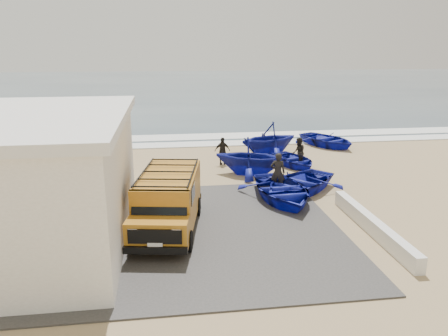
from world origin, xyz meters
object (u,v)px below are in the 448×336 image
fisherman_front (278,172)px  fisherman_middle (299,153)px  boat_mid_left (251,156)px  boat_mid_right (294,160)px  boat_near_left (281,190)px  parapet (372,226)px  fisherman_back (222,151)px  boat_far_right (327,140)px  van (168,199)px  boat_near_right (297,183)px  boat_far_left (269,138)px

fisherman_front → fisherman_middle: size_ratio=1.11×
boat_mid_left → boat_mid_right: 3.00m
boat_near_left → fisherman_middle: size_ratio=2.74×
parapet → fisherman_back: (-3.97, 9.92, 0.48)m
parapet → fisherman_middle: size_ratio=3.72×
fisherman_back → boat_far_right: bearing=15.7°
boat_mid_right → fisherman_front: size_ratio=1.86×
parapet → van: size_ratio=1.16×
boat_mid_right → fisherman_front: (-1.99, -4.11, 0.55)m
boat_mid_left → fisherman_back: (-1.17, 2.21, -0.21)m
boat_near_right → boat_mid_right: (1.14, 4.37, -0.10)m
boat_mid_left → boat_far_left: bearing=-2.8°
boat_far_left → fisherman_back: boat_far_left is taller
boat_near_right → boat_mid_right: boat_near_right is taller
boat_near_left → fisherman_middle: fisherman_middle is taller
boat_near_left → boat_mid_right: size_ratio=1.32×
fisherman_front → boat_mid_right: bearing=-97.1°
boat_far_right → boat_mid_right: bearing=-153.7°
van → boat_far_left: bearing=69.2°
boat_mid_right → van: bearing=-147.5°
boat_near_right → fisherman_back: fisherman_back is taller
fisherman_middle → van: bearing=-31.9°
fisherman_front → fisherman_middle: bearing=-100.5°
fisherman_front → fisherman_back: bearing=-51.4°
boat_near_right → boat_far_left: (0.41, 7.18, 0.54)m
boat_far_left → boat_far_right: (4.29, 1.64, -0.55)m
boat_near_right → fisherman_back: bearing=166.7°
boat_mid_right → boat_near_right: bearing=-120.3°
fisherman_back → boat_far_left: bearing=21.5°
parapet → van: bearing=169.6°
boat_near_left → fisherman_front: bearing=79.8°
fisherman_middle → fisherman_back: (-3.99, 1.19, -0.05)m
parapet → boat_mid_right: size_ratio=1.80×
van → fisherman_back: bearing=80.0°
van → boat_near_left: size_ratio=1.17×
parapet → boat_near_left: size_ratio=1.36×
boat_near_left → boat_mid_right: (2.12, 5.27, -0.11)m
parapet → fisherman_front: size_ratio=3.34×
van → boat_far_left: 12.18m
boat_mid_left → fisherman_back: 2.51m
parapet → fisherman_back: fisherman_back is taller
fisherman_middle → fisherman_back: 4.16m
boat_far_left → boat_far_right: 4.63m
fisherman_middle → fisherman_back: fisherman_middle is taller
boat_far_left → fisherman_middle: 3.19m
boat_far_left → boat_far_right: size_ratio=0.89×
fisherman_back → van: bearing=-119.4°
fisherman_front → boat_near_left: bearing=102.5°
parapet → fisherman_front: fisherman_front is taller
boat_far_right → fisherman_middle: size_ratio=2.60×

